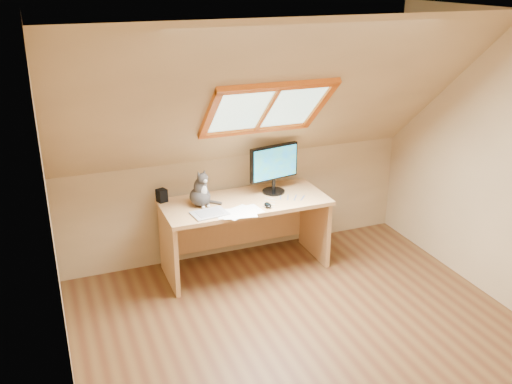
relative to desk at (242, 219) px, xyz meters
name	(u,v)px	position (x,y,z in m)	size (l,w,h in m)	color
ground	(318,348)	(0.07, -1.45, -0.48)	(3.50, 3.50, 0.00)	brown
room_shell	(333,175)	(0.07, -1.54, 0.95)	(3.52, 3.52, 2.41)	tan
desk	(242,219)	(0.00, 0.00, 0.00)	(1.52, 0.67, 0.70)	tan
monitor	(274,166)	(0.32, 0.02, 0.48)	(0.50, 0.21, 0.47)	black
cat	(200,192)	(-0.41, -0.03, 0.34)	(0.24, 0.27, 0.34)	#453F3D
desk_speaker	(162,195)	(-0.71, 0.18, 0.28)	(0.08, 0.08, 0.12)	black
graphics_tablet	(210,214)	(-0.39, -0.25, 0.22)	(0.30, 0.21, 0.01)	#B2B2B7
mouse	(268,205)	(0.14, -0.29, 0.23)	(0.06, 0.11, 0.03)	black
papers	(239,213)	(-0.15, -0.33, 0.22)	(0.35, 0.30, 0.01)	white
cables	(283,199)	(0.33, -0.18, 0.22)	(0.51, 0.26, 0.01)	silver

